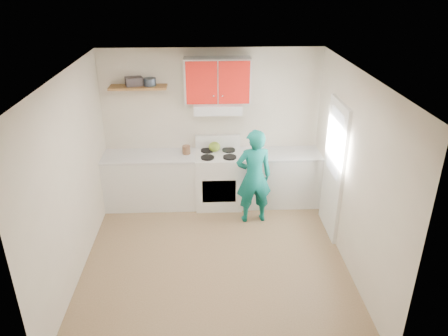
{
  "coord_description": "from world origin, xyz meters",
  "views": [
    {
      "loc": [
        -0.09,
        -4.94,
        3.71
      ],
      "look_at": [
        0.15,
        0.55,
        1.15
      ],
      "focal_mm": 34.42,
      "sensor_mm": 36.0,
      "label": 1
    }
  ],
  "objects_px": {
    "kettle": "(214,147)",
    "person": "(254,177)",
    "crock": "(186,150)",
    "tin": "(150,82)",
    "stove": "(218,179)"
  },
  "relations": [
    {
      "from": "tin",
      "to": "kettle",
      "type": "distance_m",
      "value": 1.48
    },
    {
      "from": "tin",
      "to": "crock",
      "type": "bearing_deg",
      "value": -14.31
    },
    {
      "from": "person",
      "to": "crock",
      "type": "bearing_deg",
      "value": -36.73
    },
    {
      "from": "person",
      "to": "stove",
      "type": "bearing_deg",
      "value": -52.91
    },
    {
      "from": "kettle",
      "to": "person",
      "type": "bearing_deg",
      "value": -69.64
    },
    {
      "from": "crock",
      "to": "tin",
      "type": "bearing_deg",
      "value": 165.69
    },
    {
      "from": "stove",
      "to": "crock",
      "type": "distance_m",
      "value": 0.74
    },
    {
      "from": "stove",
      "to": "person",
      "type": "xyz_separation_m",
      "value": [
        0.53,
        -0.56,
        0.31
      ]
    },
    {
      "from": "kettle",
      "to": "person",
      "type": "distance_m",
      "value": 0.94
    },
    {
      "from": "kettle",
      "to": "crock",
      "type": "relative_size",
      "value": 1.24
    },
    {
      "from": "stove",
      "to": "kettle",
      "type": "height_order",
      "value": "kettle"
    },
    {
      "from": "kettle",
      "to": "person",
      "type": "height_order",
      "value": "person"
    },
    {
      "from": "kettle",
      "to": "crock",
      "type": "xyz_separation_m",
      "value": [
        -0.47,
        -0.08,
        -0.02
      ]
    },
    {
      "from": "tin",
      "to": "kettle",
      "type": "relative_size",
      "value": 0.98
    },
    {
      "from": "tin",
      "to": "person",
      "type": "bearing_deg",
      "value": -25.19
    }
  ]
}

